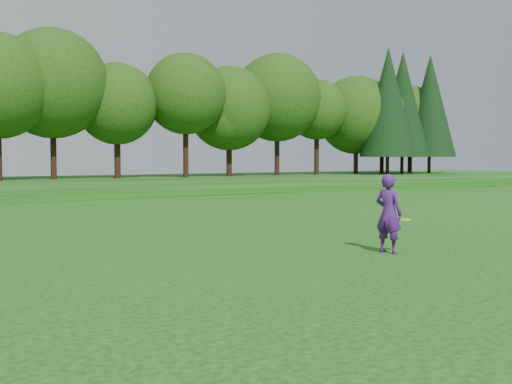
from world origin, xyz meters
TOP-DOWN VIEW (x-y plane):
  - ground at (0.00, 0.00)m, footprint 140.00×140.00m
  - walking_path at (0.00, 20.00)m, footprint 130.00×1.60m
  - woman at (1.65, -0.72)m, footprint 0.67×0.80m

SIDE VIEW (x-z plane):
  - ground at x=0.00m, z-range 0.00..0.00m
  - walking_path at x=0.00m, z-range 0.00..0.04m
  - woman at x=1.65m, z-range 0.00..1.87m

